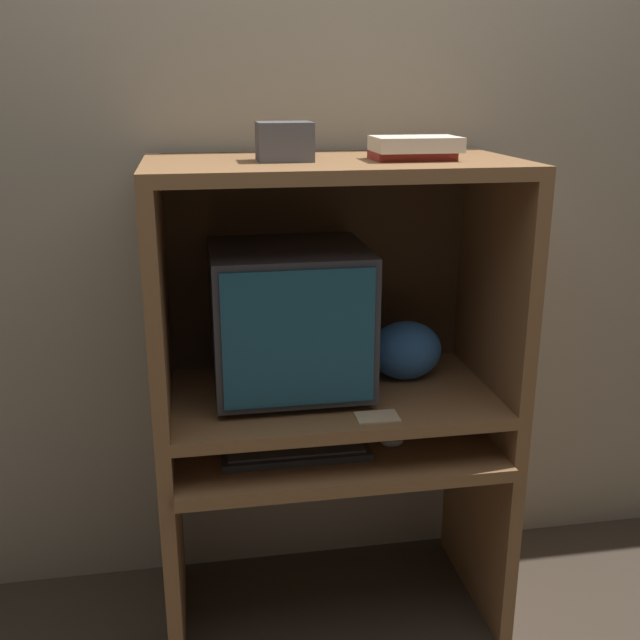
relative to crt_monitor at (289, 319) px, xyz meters
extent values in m
cube|color=gray|center=(0.12, 0.30, 0.33)|extent=(6.00, 0.06, 2.60)
cube|color=brown|center=(-0.36, -0.03, -0.67)|extent=(0.04, 0.54, 0.60)
cube|color=brown|center=(0.60, -0.03, -0.67)|extent=(0.04, 0.54, 0.60)
cube|color=brown|center=(0.12, -0.14, -0.38)|extent=(0.92, 0.37, 0.04)
cube|color=brown|center=(-0.36, -0.03, -0.29)|extent=(0.04, 0.54, 0.14)
cube|color=brown|center=(0.60, -0.03, -0.29)|extent=(0.04, 0.54, 0.14)
cube|color=brown|center=(0.12, -0.03, -0.24)|extent=(0.92, 0.54, 0.04)
cube|color=brown|center=(-0.36, -0.03, 0.11)|extent=(0.04, 0.54, 0.67)
cube|color=brown|center=(0.60, -0.03, 0.11)|extent=(0.04, 0.54, 0.67)
cube|color=brown|center=(0.12, -0.03, 0.43)|extent=(0.92, 0.54, 0.04)
cube|color=#48321E|center=(0.12, 0.23, 0.11)|extent=(0.92, 0.01, 0.67)
cylinder|color=#333338|center=(0.00, 0.00, -0.21)|extent=(0.22, 0.22, 0.02)
cube|color=#333338|center=(0.00, 0.00, 0.00)|extent=(0.44, 0.39, 0.41)
cube|color=navy|center=(0.00, -0.19, 0.00)|extent=(0.40, 0.01, 0.37)
cube|color=#2D2D30|center=(0.00, -0.12, -0.35)|extent=(0.42, 0.16, 0.02)
cube|color=#474749|center=(0.00, -0.12, -0.34)|extent=(0.38, 0.12, 0.01)
ellipsoid|color=#B7B7B7|center=(0.28, -0.12, -0.35)|extent=(0.07, 0.05, 0.03)
ellipsoid|color=#336BB7|center=(0.36, 0.04, -0.13)|extent=(0.22, 0.16, 0.18)
cube|color=maroon|center=(0.32, -0.07, 0.46)|extent=(0.21, 0.13, 0.02)
cube|color=beige|center=(0.33, -0.08, 0.49)|extent=(0.22, 0.15, 0.04)
cube|color=#CCB28C|center=(0.21, -0.23, -0.22)|extent=(0.12, 0.07, 0.00)
cube|color=#4C4C51|center=(-0.01, -0.05, 0.50)|extent=(0.14, 0.12, 0.10)
camera|label=1|loc=(-0.26, -2.01, 0.64)|focal=42.00mm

